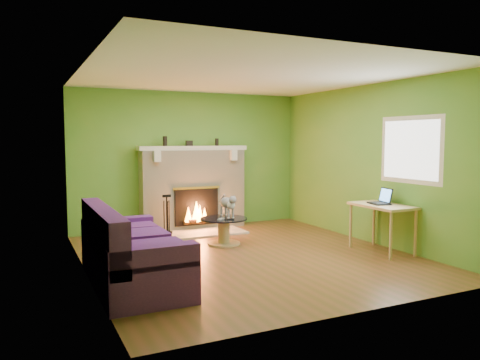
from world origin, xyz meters
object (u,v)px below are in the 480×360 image
object	(u,v)px
sofa	(128,254)
desk	(382,210)
coffee_table	(224,229)
cat	(227,205)

from	to	relation	value
sofa	desk	size ratio (longest dim) A/B	2.10
sofa	coffee_table	xyz separation A→B (m)	(1.85, 1.44, -0.11)
sofa	desk	bearing A→B (deg)	-0.94
desk	cat	size ratio (longest dim) A/B	1.58
desk	sofa	bearing A→B (deg)	179.06
coffee_table	sofa	bearing A→B (deg)	-142.11
sofa	cat	distance (m)	2.45
sofa	coffee_table	world-z (taller)	sofa
sofa	desk	distance (m)	3.82
coffee_table	desk	distance (m)	2.50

